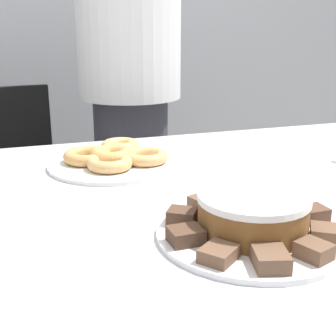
{
  "coord_description": "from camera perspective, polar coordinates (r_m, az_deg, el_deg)",
  "views": [
    {
      "loc": [
        -0.32,
        -0.9,
        1.1
      ],
      "look_at": [
        -0.01,
        0.01,
        0.8
      ],
      "focal_mm": 50.0,
      "sensor_mm": 36.0,
      "label": 1
    }
  ],
  "objects": [
    {
      "name": "table",
      "position": [
        1.04,
        0.81,
        -6.72
      ],
      "size": [
        2.0,
        1.08,
        0.74
      ],
      "color": "silver",
      "rests_on": "ground_plane"
    },
    {
      "name": "person_standing",
      "position": [
        1.87,
        -4.66,
        10.12
      ],
      "size": [
        0.4,
        0.4,
        1.67
      ],
      "color": "#383842",
      "rests_on": "ground_plane"
    },
    {
      "name": "office_chair_left",
      "position": [
        1.95,
        -18.59,
        -4.76
      ],
      "size": [
        0.47,
        0.47,
        0.86
      ],
      "rotation": [
        0.0,
        0.0,
        0.08
      ],
      "color": "black",
      "rests_on": "ground_plane"
    },
    {
      "name": "plate_cake",
      "position": [
        0.84,
        10.17,
        -7.89
      ],
      "size": [
        0.34,
        0.34,
        0.01
      ],
      "color": "white",
      "rests_on": "table"
    },
    {
      "name": "plate_donuts",
      "position": [
        1.23,
        -6.84,
        0.47
      ],
      "size": [
        0.33,
        0.33,
        0.01
      ],
      "color": "white",
      "rests_on": "table"
    },
    {
      "name": "frosted_cake",
      "position": [
        0.82,
        10.31,
        -5.38
      ],
      "size": [
        0.19,
        0.19,
        0.07
      ],
      "color": "brown",
      "rests_on": "plate_cake"
    },
    {
      "name": "lamington_0",
      "position": [
        0.72,
        12.4,
        -10.78
      ],
      "size": [
        0.06,
        0.07,
        0.03
      ],
      "rotation": [
        0.0,
        0.0,
        4.43
      ],
      "color": "brown",
      "rests_on": "plate_cake"
    },
    {
      "name": "lamington_1",
      "position": [
        0.76,
        17.38,
        -9.59
      ],
      "size": [
        0.06,
        0.06,
        0.03
      ],
      "rotation": [
        0.0,
        0.0,
        5.06
      ],
      "color": "brown",
      "rests_on": "plate_cake"
    },
    {
      "name": "lamington_2",
      "position": [
        0.83,
        18.92,
        -7.55
      ],
      "size": [
        0.07,
        0.07,
        0.02
      ],
      "rotation": [
        0.0,
        0.0,
        5.69
      ],
      "color": "brown",
      "rests_on": "plate_cake"
    },
    {
      "name": "lamington_3",
      "position": [
        0.9,
        17.18,
        -5.4
      ],
      "size": [
        0.05,
        0.04,
        0.03
      ],
      "rotation": [
        0.0,
        0.0,
        6.32
      ],
      "color": "brown",
      "rests_on": "plate_cake"
    },
    {
      "name": "lamington_4",
      "position": [
        0.94,
        13.3,
        -4.23
      ],
      "size": [
        0.06,
        0.06,
        0.02
      ],
      "rotation": [
        0.0,
        0.0,
        6.95
      ],
      "color": "brown",
      "rests_on": "plate_cake"
    },
    {
      "name": "lamington_5",
      "position": [
        0.95,
        8.6,
        -3.77
      ],
      "size": [
        0.06,
        0.06,
        0.02
      ],
      "rotation": [
        0.0,
        0.0,
        7.58
      ],
      "color": "brown",
      "rests_on": "plate_cake"
    },
    {
      "name": "lamington_6",
      "position": [
        0.91,
        4.31,
        -4.34
      ],
      "size": [
        0.06,
        0.06,
        0.03
      ],
      "rotation": [
        0.0,
        0.0,
        8.2
      ],
      "color": "brown",
      "rests_on": "plate_cake"
    },
    {
      "name": "lamington_7",
      "position": [
        0.85,
        1.74,
        -5.92
      ],
      "size": [
        0.07,
        0.06,
        0.03
      ],
      "rotation": [
        0.0,
        0.0,
        8.83
      ],
      "color": "#513828",
      "rests_on": "plate_cake"
    },
    {
      "name": "lamington_8",
      "position": [
        0.78,
        2.16,
        -8.21
      ],
      "size": [
        0.06,
        0.05,
        0.03
      ],
      "rotation": [
        0.0,
        0.0,
        9.46
      ],
      "color": "#513828",
      "rests_on": "plate_cake"
    },
    {
      "name": "lamington_9",
      "position": [
        0.73,
        6.2,
        -10.35
      ],
      "size": [
        0.07,
        0.07,
        0.02
      ],
      "rotation": [
        0.0,
        0.0,
        10.09
      ],
      "color": "brown",
      "rests_on": "plate_cake"
    },
    {
      "name": "donut_0",
      "position": [
        1.23,
        -6.88,
        1.55
      ],
      "size": [
        0.12,
        0.12,
        0.04
      ],
      "color": "tan",
      "rests_on": "plate_donuts"
    },
    {
      "name": "donut_1",
      "position": [
        1.22,
        -3.0,
        1.39
      ],
      "size": [
        0.12,
        0.12,
        0.03
      ],
      "color": "#E5AD66",
      "rests_on": "plate_donuts"
    },
    {
      "name": "donut_2",
      "position": [
        1.31,
        -5.79,
        2.58
      ],
      "size": [
        0.11,
        0.11,
        0.04
      ],
      "color": "#E5AD66",
      "rests_on": "plate_donuts"
    },
    {
      "name": "donut_3",
      "position": [
        1.24,
        -9.8,
        1.44
      ],
      "size": [
        0.13,
        0.13,
        0.03
      ],
      "color": "tan",
      "rests_on": "plate_donuts"
    },
    {
      "name": "donut_4",
      "position": [
        1.17,
        -7.11,
        0.6
      ],
      "size": [
        0.11,
        0.11,
        0.03
      ],
      "color": "#E5AD66",
      "rests_on": "plate_donuts"
    }
  ]
}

